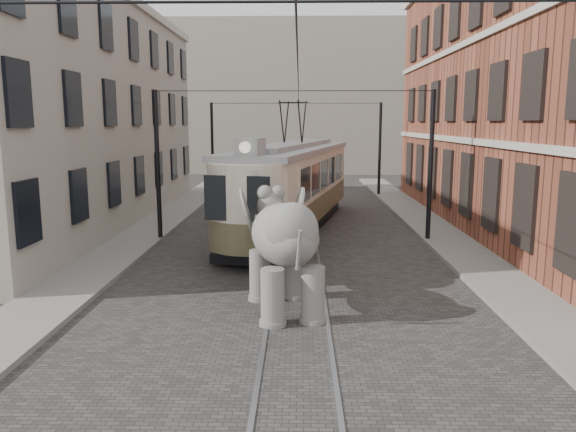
{
  "coord_description": "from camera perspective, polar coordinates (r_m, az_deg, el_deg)",
  "views": [
    {
      "loc": [
        0.04,
        -15.89,
        4.74
      ],
      "look_at": [
        -0.29,
        -0.29,
        2.1
      ],
      "focal_mm": 34.54,
      "sensor_mm": 36.0,
      "label": 1
    }
  ],
  "objects": [
    {
      "name": "stucco_building",
      "position": [
        28.15,
        -22.22,
        9.43
      ],
      "size": [
        7.0,
        24.0,
        10.0
      ],
      "primitive_type": "cube",
      "color": "gray",
      "rests_on": "ground"
    },
    {
      "name": "elephant",
      "position": [
        13.94,
        -0.33,
        -3.74
      ],
      "size": [
        3.79,
        5.47,
        3.05
      ],
      "primitive_type": null,
      "rotation": [
        0.0,
        0.0,
        0.23
      ],
      "color": "slate",
      "rests_on": "ground"
    },
    {
      "name": "sidewalk_left",
      "position": [
        17.81,
        -20.53,
        -6.21
      ],
      "size": [
        2.0,
        60.0,
        0.15
      ],
      "primitive_type": "cube",
      "color": "slate",
      "rests_on": "ground"
    },
    {
      "name": "brick_building",
      "position": [
        27.23,
        25.46,
        11.34
      ],
      "size": [
        8.0,
        26.0,
        12.0
      ],
      "primitive_type": "cube",
      "color": "brown",
      "rests_on": "ground"
    },
    {
      "name": "tram_rails",
      "position": [
        16.58,
        1.01,
        -6.97
      ],
      "size": [
        1.54,
        80.0,
        0.02
      ],
      "primitive_type": null,
      "color": "slate",
      "rests_on": "ground"
    },
    {
      "name": "catenary",
      "position": [
        20.96,
        0.53,
        4.84
      ],
      "size": [
        11.0,
        30.2,
        6.0
      ],
      "primitive_type": null,
      "color": "black",
      "rests_on": "ground"
    },
    {
      "name": "distant_block",
      "position": [
        55.94,
        1.17,
        11.92
      ],
      "size": [
        28.0,
        10.0,
        14.0
      ],
      "primitive_type": "cube",
      "color": "gray",
      "rests_on": "ground"
    },
    {
      "name": "sidewalk_right",
      "position": [
        17.6,
        21.07,
        -6.43
      ],
      "size": [
        2.0,
        60.0,
        0.15
      ],
      "primitive_type": "cube",
      "color": "slate",
      "rests_on": "ground"
    },
    {
      "name": "tram",
      "position": [
        24.5,
        0.52,
        5.12
      ],
      "size": [
        5.88,
        14.55,
        5.65
      ],
      "primitive_type": null,
      "rotation": [
        0.0,
        0.0,
        -0.21
      ],
      "color": "beige",
      "rests_on": "ground"
    },
    {
      "name": "ground",
      "position": [
        16.58,
        1.01,
        -7.01
      ],
      "size": [
        120.0,
        120.0,
        0.0
      ],
      "primitive_type": "plane",
      "color": "#3D3B39"
    }
  ]
}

